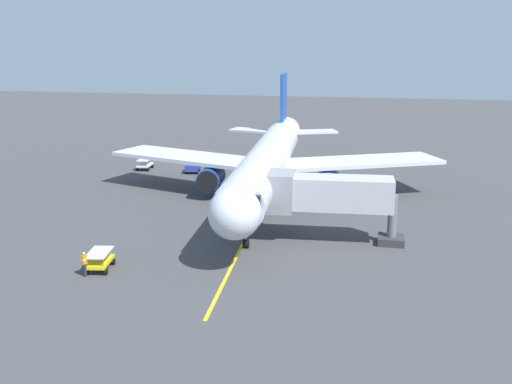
% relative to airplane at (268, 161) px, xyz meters
% --- Properties ---
extents(ground_plane, '(220.00, 220.00, 0.00)m').
position_rel_airplane_xyz_m(ground_plane, '(-0.78, -2.01, -4.00)').
color(ground_plane, '#424244').
extents(apron_lead_in_line, '(2.82, 39.93, 0.01)m').
position_rel_airplane_xyz_m(apron_lead_in_line, '(-0.02, 6.28, -4.00)').
color(apron_lead_in_line, yellow).
rests_on(apron_lead_in_line, ground).
extents(airplane, '(34.73, 40.34, 11.50)m').
position_rel_airplane_xyz_m(airplane, '(0.00, 0.00, 0.00)').
color(airplane, silver).
rests_on(airplane, ground).
extents(jet_bridge, '(11.48, 3.57, 5.40)m').
position_rel_airplane_xyz_m(jet_bridge, '(-6.09, 10.91, -0.24)').
color(jet_bridge, '#B7B7BC').
rests_on(jet_bridge, ground).
extents(ground_crew_marshaller, '(0.35, 0.45, 1.71)m').
position_rel_airplane_xyz_m(ground_crew_marshaller, '(8.41, 21.49, -3.12)').
color(ground_crew_marshaller, '#23232D').
rests_on(ground_crew_marshaller, ground).
extents(baggage_cart_near_nose, '(1.91, 2.79, 1.27)m').
position_rel_airplane_xyz_m(baggage_cart_near_nose, '(7.99, 20.13, -3.35)').
color(baggage_cart_near_nose, yellow).
rests_on(baggage_cart_near_nose, ground).
extents(baggage_cart_portside, '(1.74, 2.71, 1.27)m').
position_rel_airplane_xyz_m(baggage_cart_portside, '(17.42, -11.57, -3.35)').
color(baggage_cart_portside, white).
rests_on(baggage_cart_portside, ground).
extents(tug_starboard_side, '(1.85, 2.49, 1.50)m').
position_rel_airplane_xyz_m(tug_starboard_side, '(11.19, -11.11, -3.30)').
color(tug_starboard_side, '#2D3899').
rests_on(tug_starboard_side, ground).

